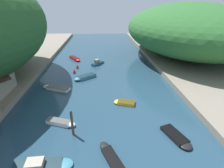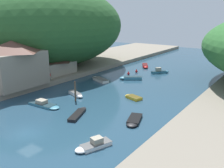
% 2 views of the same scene
% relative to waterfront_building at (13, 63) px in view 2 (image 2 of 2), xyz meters
% --- Properties ---
extents(water_surface, '(130.00, 130.00, 0.00)m').
position_rel_waterfront_building_xyz_m(water_surface, '(18.03, 19.55, -5.64)').
color(water_surface, '#234256').
rests_on(water_surface, ground).
extents(left_bank, '(22.00, 120.00, 1.04)m').
position_rel_waterfront_building_xyz_m(left_bank, '(-7.28, 19.55, -5.12)').
color(left_bank, gray).
rests_on(left_bank, ground).
extents(hillside_left, '(31.61, 44.26, 21.19)m').
position_rel_waterfront_building_xyz_m(hillside_left, '(-8.38, 18.53, 6.00)').
color(hillside_left, '#285628').
rests_on(hillside_left, left_bank).
extents(waterfront_building, '(9.36, 11.45, 8.94)m').
position_rel_waterfront_building_xyz_m(waterfront_building, '(0.00, 0.00, 0.00)').
color(waterfront_building, gray).
rests_on(waterfront_building, left_bank).
extents(boathouse_shed, '(6.59, 9.38, 4.15)m').
position_rel_waterfront_building_xyz_m(boathouse_shed, '(-1.18, 11.69, -2.46)').
color(boathouse_shed, gray).
rests_on(boathouse_shed, left_bank).
extents(boat_small_dinghy, '(3.92, 4.46, 1.53)m').
position_rel_waterfront_building_xyz_m(boat_small_dinghy, '(17.52, 30.63, -5.17)').
color(boat_small_dinghy, teal).
rests_on(boat_small_dinghy, water_surface).
extents(boat_white_cruiser, '(4.44, 2.53, 0.61)m').
position_rel_waterfront_building_xyz_m(boat_white_cruiser, '(12.57, 4.37, -5.34)').
color(boat_white_cruiser, white).
rests_on(boat_white_cruiser, water_surface).
extents(boat_open_rowboat, '(3.24, 5.69, 0.43)m').
position_rel_waterfront_building_xyz_m(boat_open_rowboat, '(19.10, -2.09, -5.43)').
color(boat_open_rowboat, black).
rests_on(boat_open_rowboat, water_surface).
extents(boat_mid_channel, '(5.19, 4.45, 0.72)m').
position_rel_waterfront_building_xyz_m(boat_mid_channel, '(14.40, 20.63, -5.28)').
color(boat_mid_channel, teal).
rests_on(boat_mid_channel, water_surface).
extents(boat_yellow_tender, '(2.93, 4.75, 1.15)m').
position_rel_waterfront_building_xyz_m(boat_yellow_tender, '(27.21, -8.39, -5.29)').
color(boat_yellow_tender, white).
rests_on(boat_yellow_tender, water_surface).
extents(boat_moored_right, '(3.04, 4.88, 0.46)m').
position_rel_waterfront_building_xyz_m(boat_moored_right, '(27.44, 0.47, -5.41)').
color(boat_moored_right, black).
rests_on(boat_moored_right, water_surface).
extents(boat_far_right_bank, '(3.83, 2.50, 0.46)m').
position_rel_waterfront_building_xyz_m(boat_far_right_bank, '(21.87, 9.37, -5.41)').
color(boat_far_right_bank, gold).
rests_on(boat_far_right_bank, water_surface).
extents(boat_far_upstream, '(6.23, 2.13, 0.99)m').
position_rel_waterfront_building_xyz_m(boat_far_upstream, '(11.96, -2.68, -5.34)').
color(boat_far_upstream, teal).
rests_on(boat_far_upstream, water_surface).
extents(boat_navy_launch, '(4.08, 5.47, 0.69)m').
position_rel_waterfront_building_xyz_m(boat_navy_launch, '(10.63, 35.24, -5.30)').
color(boat_navy_launch, red).
rests_on(boat_navy_launch, water_surface).
extents(boat_cabin_cruiser, '(5.94, 3.74, 0.60)m').
position_rel_waterfront_building_xyz_m(boat_cabin_cruiser, '(9.13, 15.70, -5.34)').
color(boat_cabin_cruiser, silver).
rests_on(boat_cabin_cruiser, water_surface).
extents(mooring_post_middle, '(0.32, 0.32, 3.65)m').
position_rel_waterfront_building_xyz_m(mooring_post_middle, '(14.42, 2.19, -3.80)').
color(mooring_post_middle, '#4C3D2D').
rests_on(mooring_post_middle, water_surface).
extents(channel_buoy_near, '(0.66, 0.66, 0.98)m').
position_rel_waterfront_building_xyz_m(channel_buoy_near, '(11.74, 24.27, -5.26)').
color(channel_buoy_near, red).
rests_on(channel_buoy_near, water_surface).
extents(channel_buoy_far, '(0.66, 0.66, 1.00)m').
position_rel_waterfront_building_xyz_m(channel_buoy_far, '(12.06, 27.73, -5.25)').
color(channel_buoy_far, red).
rests_on(channel_buoy_far, water_surface).
extents(person_on_quay, '(0.23, 0.39, 1.69)m').
position_rel_waterfront_building_xyz_m(person_on_quay, '(1.50, 10.37, -3.62)').
color(person_on_quay, '#282D3D').
rests_on(person_on_quay, left_bank).
extents(person_by_boathouse, '(0.33, 0.43, 1.69)m').
position_rel_waterfront_building_xyz_m(person_by_boathouse, '(2.64, 6.66, -3.62)').
color(person_by_boathouse, '#282D3D').
rests_on(person_by_boathouse, left_bank).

